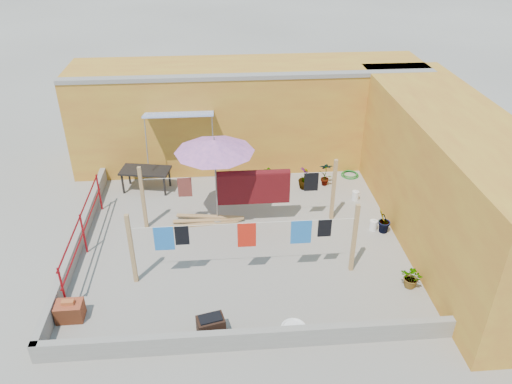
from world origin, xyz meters
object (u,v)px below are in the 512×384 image
Objects in this scene: plant_back_a at (270,177)px; patio_umbrella at (214,146)px; water_jug_b at (355,196)px; white_basin at (294,328)px; brick_stack at (70,311)px; brazier at (211,326)px; green_hose at (350,174)px; water_jug_a at (373,225)px; outdoor_table at (145,172)px.

patio_umbrella is at bearing -133.26° from plant_back_a.
white_basin is at bearing -117.21° from water_jug_b.
white_basin is at bearing -91.24° from plant_back_a.
brick_stack is 4.63m from white_basin.
brazier is 7.77m from green_hose.
patio_umbrella reaches higher than plant_back_a.
green_hose is at bearing 37.90° from brick_stack.
plant_back_a reaches higher than brick_stack.
patio_umbrella is 4.30× the size of brazier.
water_jug_a is at bearing -86.84° from water_jug_b.
patio_umbrella reaches higher than water_jug_b.
white_basin is at bearing 0.00° from brazier.
brazier is at bearing -13.56° from brick_stack.
outdoor_table is 6.35m from green_hose.
outdoor_table reaches higher than water_jug_a.
patio_umbrella is 1.68× the size of outdoor_table.
plant_back_a is at bearing -2.23° from outdoor_table.
plant_back_a is (1.60, 1.70, -1.86)m from patio_umbrella.
water_jug_b is (-0.09, 1.54, -0.00)m from water_jug_a.
white_basin is 5.54m from water_jug_b.
brick_stack is 0.77× the size of plant_back_a.
water_jug_b reaches higher than green_hose.
outdoor_table is 7.03m from white_basin.
water_jug_a is 3.54m from plant_back_a.
outdoor_table is 6.74m from water_jug_a.
water_jug_a is at bearing 38.31° from brazier.
water_jug_a is (2.62, 3.38, 0.09)m from white_basin.
patio_umbrella is 4.57m from water_jug_b.
brazier is at bearing -124.56° from green_hose.
outdoor_table reaches higher than water_jug_b.
patio_umbrella is at bearing -169.44° from water_jug_b.
brazier reaches higher than water_jug_a.
water_jug_a is (4.09, -0.80, -2.07)m from patio_umbrella.
outdoor_table is 2.57× the size of brazier.
white_basin is at bearing -70.56° from patio_umbrella.
patio_umbrella is at bearing 48.29° from brick_stack.
white_basin is at bearing -8.73° from brick_stack.
water_jug_b is at bearing 30.73° from brick_stack.
plant_back_a is at bearing 158.33° from water_jug_b.
water_jug_b reaches higher than white_basin.
patio_umbrella is at bearing -41.45° from outdoor_table.
white_basin is 1.66× the size of water_jug_b.
water_jug_b is 0.57× the size of green_hose.
brazier reaches higher than white_basin.
patio_umbrella is 4.93m from white_basin.
patio_umbrella is at bearing 168.99° from water_jug_a.
plant_back_a is (3.69, -0.14, -0.25)m from outdoor_table.
patio_umbrella is 2.99m from plant_back_a.
water_jug_b is (2.53, 4.93, 0.09)m from white_basin.
outdoor_table is 2.80× the size of brick_stack.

